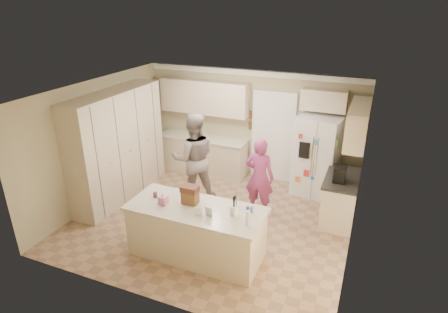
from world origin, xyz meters
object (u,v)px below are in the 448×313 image
at_px(island_base, 197,233).
at_px(refrigerator, 317,157).
at_px(tissue_box, 163,200).
at_px(teen_boy, 194,158).
at_px(utensil_crock, 234,210).
at_px(dollhouse_body, 190,197).
at_px(coffee_maker, 340,174).
at_px(teen_girl, 259,177).

bearing_deg(island_base, refrigerator, 64.03).
xyz_separation_m(tissue_box, teen_boy, (-0.35, 1.81, -0.02)).
height_order(utensil_crock, teen_boy, teen_boy).
bearing_deg(utensil_crock, dollhouse_body, 176.42).
bearing_deg(tissue_box, dollhouse_body, 26.57).
height_order(coffee_maker, teen_boy, teen_boy).
bearing_deg(refrigerator, teen_boy, -141.53).
height_order(refrigerator, tissue_box, refrigerator).
relative_size(refrigerator, teen_boy, 0.92).
bearing_deg(utensil_crock, teen_girl, 93.30).
bearing_deg(teen_girl, dollhouse_body, 67.77).
height_order(dollhouse_body, teen_boy, teen_boy).
distance_m(refrigerator, teen_boy, 2.68).
distance_m(utensil_crock, tissue_box, 1.21).
relative_size(coffee_maker, teen_boy, 0.15).
bearing_deg(tissue_box, island_base, 10.30).
bearing_deg(dollhouse_body, coffee_maker, 39.29).
distance_m(island_base, teen_girl, 1.84).
distance_m(refrigerator, teen_girl, 1.56).
bearing_deg(teen_boy, island_base, 86.21).
xyz_separation_m(refrigerator, tissue_box, (-2.00, -3.08, 0.10)).
xyz_separation_m(coffee_maker, dollhouse_body, (-2.20, -1.80, -0.03)).
relative_size(island_base, tissue_box, 15.71).
bearing_deg(teen_boy, dollhouse_body, 83.44).
relative_size(refrigerator, coffee_maker, 6.00).
bearing_deg(dollhouse_body, teen_boy, 114.97).
bearing_deg(tissue_box, coffee_maker, 37.57).
relative_size(coffee_maker, teen_girl, 0.18).
xyz_separation_m(utensil_crock, dollhouse_body, (-0.80, 0.05, 0.04)).
xyz_separation_m(refrigerator, teen_boy, (-2.36, -1.27, 0.08)).
xyz_separation_m(coffee_maker, teen_girl, (-1.50, -0.19, -0.26)).
bearing_deg(teen_boy, refrigerator, 176.80).
relative_size(island_base, utensil_crock, 14.67).
distance_m(coffee_maker, utensil_crock, 2.32).
bearing_deg(dollhouse_body, refrigerator, 60.93).
distance_m(island_base, teen_boy, 2.01).
bearing_deg(refrigerator, coffee_maker, -51.03).
relative_size(refrigerator, teen_girl, 1.11).
bearing_deg(teen_girl, tissue_box, 60.01).
distance_m(utensil_crock, teen_boy, 2.28).
bearing_deg(island_base, dollhouse_body, 146.31).
xyz_separation_m(island_base, dollhouse_body, (-0.15, 0.10, 0.60)).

